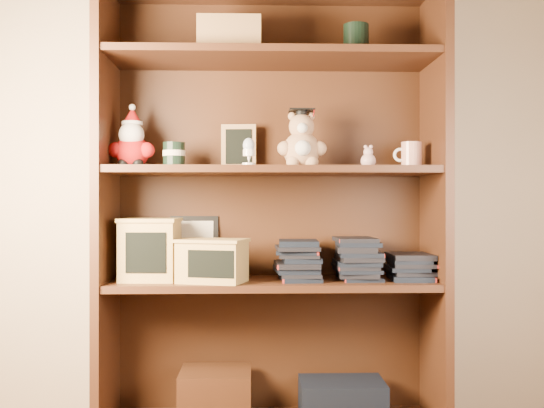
{
  "coord_description": "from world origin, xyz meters",
  "views": [
    {
      "loc": [
        -0.09,
        -0.95,
        0.82
      ],
      "look_at": [
        -0.03,
        1.3,
        0.82
      ],
      "focal_mm": 42.0,
      "sensor_mm": 36.0,
      "label": 1
    }
  ],
  "objects_px": {
    "bookcase": "(271,215)",
    "teacher_mug": "(411,155)",
    "treats_box": "(150,249)",
    "grad_teddy_bear": "(302,145)"
  },
  "relations": [
    {
      "from": "bookcase",
      "to": "teacher_mug",
      "type": "height_order",
      "value": "bookcase"
    },
    {
      "from": "bookcase",
      "to": "treats_box",
      "type": "xyz_separation_m",
      "value": [
        -0.43,
        -0.05,
        -0.12
      ]
    },
    {
      "from": "grad_teddy_bear",
      "to": "teacher_mug",
      "type": "relative_size",
      "value": 2.06
    },
    {
      "from": "bookcase",
      "to": "grad_teddy_bear",
      "type": "bearing_deg",
      "value": -27.86
    },
    {
      "from": "grad_teddy_bear",
      "to": "teacher_mug",
      "type": "xyz_separation_m",
      "value": [
        0.39,
        0.01,
        -0.04
      ]
    },
    {
      "from": "bookcase",
      "to": "grad_teddy_bear",
      "type": "height_order",
      "value": "bookcase"
    },
    {
      "from": "treats_box",
      "to": "teacher_mug",
      "type": "bearing_deg",
      "value": 0.06
    },
    {
      "from": "grad_teddy_bear",
      "to": "treats_box",
      "type": "height_order",
      "value": "grad_teddy_bear"
    },
    {
      "from": "bookcase",
      "to": "treats_box",
      "type": "bearing_deg",
      "value": -173.13
    },
    {
      "from": "teacher_mug",
      "to": "treats_box",
      "type": "bearing_deg",
      "value": -179.94
    }
  ]
}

